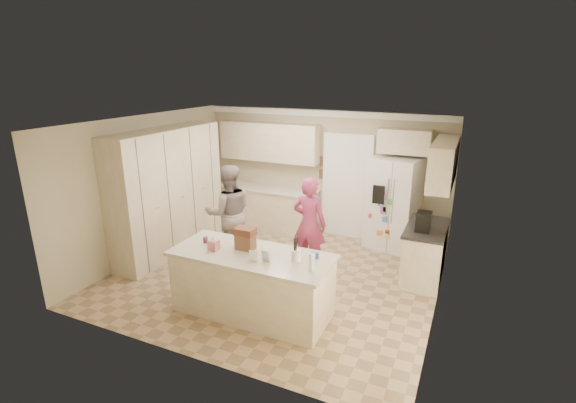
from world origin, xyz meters
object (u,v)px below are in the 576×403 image
at_px(refrigerator, 393,204).
at_px(utensil_crock, 296,255).
at_px(coffee_maker, 424,222).
at_px(tissue_box, 214,245).
at_px(dollhouse_body, 245,242).
at_px(island_base, 252,285).
at_px(teen_boy, 229,213).
at_px(teen_girl, 309,224).

distance_m(refrigerator, utensil_crock, 3.20).
bearing_deg(coffee_maker, tissue_box, -142.43).
height_order(tissue_box, dollhouse_body, dollhouse_body).
distance_m(island_base, utensil_crock, 0.86).
relative_size(coffee_maker, utensil_crock, 2.00).
xyz_separation_m(coffee_maker, dollhouse_body, (-2.20, -1.80, -0.03)).
bearing_deg(teen_boy, teen_girl, 150.60).
xyz_separation_m(coffee_maker, tissue_box, (-2.60, -2.00, -0.07)).
height_order(utensil_crock, tissue_box, utensil_crock).
xyz_separation_m(teen_boy, teen_girl, (1.47, 0.23, -0.06)).
height_order(coffee_maker, teen_boy, teen_boy).
bearing_deg(coffee_maker, dollhouse_body, -140.71).
bearing_deg(utensil_crock, refrigerator, 77.48).
distance_m(utensil_crock, dollhouse_body, 0.80).
height_order(refrigerator, utensil_crock, refrigerator).
bearing_deg(utensil_crock, tissue_box, -172.87).
xyz_separation_m(refrigerator, dollhouse_body, (-1.49, -3.08, 0.14)).
bearing_deg(refrigerator, tissue_box, -107.53).
relative_size(coffee_maker, teen_boy, 0.17).
relative_size(refrigerator, island_base, 0.82).
relative_size(utensil_crock, tissue_box, 1.07).
bearing_deg(teen_boy, island_base, 93.16).
height_order(island_base, utensil_crock, utensil_crock).
relative_size(island_base, utensil_crock, 14.67).
bearing_deg(island_base, tissue_box, -169.70).
xyz_separation_m(refrigerator, coffee_maker, (0.71, -1.28, 0.17)).
bearing_deg(dollhouse_body, refrigerator, 64.09).
bearing_deg(utensil_crock, coffee_maker, 52.88).
relative_size(coffee_maker, island_base, 0.14).
height_order(island_base, teen_girl, teen_girl).
height_order(utensil_crock, dollhouse_body, dollhouse_body).
xyz_separation_m(island_base, teen_boy, (-1.26, 1.42, 0.45)).
bearing_deg(tissue_box, refrigerator, 59.97).
xyz_separation_m(refrigerator, teen_girl, (-1.13, -1.53, -0.07)).
xyz_separation_m(island_base, utensil_crock, (0.65, 0.05, 0.56)).
bearing_deg(coffee_maker, refrigerator, 118.94).
distance_m(coffee_maker, utensil_crock, 2.32).
bearing_deg(dollhouse_body, island_base, -33.69).
height_order(tissue_box, teen_boy, teen_boy).
relative_size(dollhouse_body, teen_boy, 0.15).
bearing_deg(coffee_maker, utensil_crock, -127.12).
relative_size(utensil_crock, teen_girl, 0.09).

